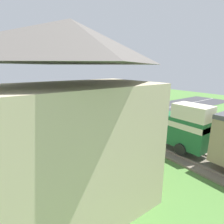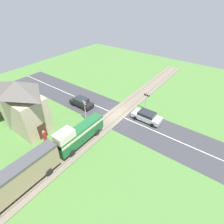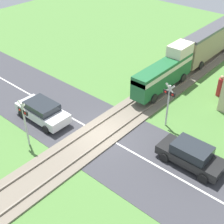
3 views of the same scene
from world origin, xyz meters
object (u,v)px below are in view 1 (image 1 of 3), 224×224
at_px(station_building, 76,129).
at_px(pedestrian_by_station, 151,165).
at_px(car_far_side, 55,128).
at_px(crossing_signal_east_approach, 103,112).
at_px(crossing_signal_west_approach, 107,95).
at_px(car_near_crossing, 127,106).

height_order(station_building, pedestrian_by_station, station_building).
bearing_deg(car_far_side, pedestrian_by_station, 104.32).
distance_m(car_far_side, pedestrian_by_station, 8.79).
bearing_deg(pedestrian_by_station, crossing_signal_east_approach, -99.65).
bearing_deg(station_building, crossing_signal_west_approach, -127.65).
relative_size(car_far_side, station_building, 0.56).
xyz_separation_m(car_far_side, station_building, (1.61, 8.20, 2.70)).
xyz_separation_m(car_near_crossing, station_building, (11.83, 11.08, 2.70)).
relative_size(car_near_crossing, station_building, 0.59).
relative_size(car_far_side, crossing_signal_west_approach, 1.20).
bearing_deg(station_building, pedestrian_by_station, 175.20).
bearing_deg(crossing_signal_west_approach, crossing_signal_east_approach, 53.92).
xyz_separation_m(crossing_signal_west_approach, pedestrian_by_station, (6.58, 13.76, -1.30)).
xyz_separation_m(crossing_signal_east_approach, pedestrian_by_station, (1.05, 6.16, -1.30)).
height_order(crossing_signal_west_approach, station_building, station_building).
xyz_separation_m(car_near_crossing, pedestrian_by_station, (8.05, 11.40, 0.06)).
height_order(crossing_signal_west_approach, pedestrian_by_station, crossing_signal_west_approach).
bearing_deg(pedestrian_by_station, crossing_signal_west_approach, -115.56).
height_order(car_far_side, pedestrian_by_station, pedestrian_by_station).
distance_m(car_far_side, station_building, 8.78).
height_order(crossing_signal_west_approach, crossing_signal_east_approach, same).
distance_m(crossing_signal_west_approach, crossing_signal_east_approach, 9.39).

